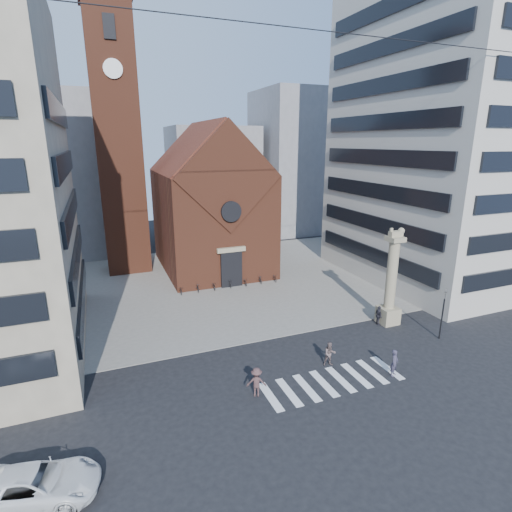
# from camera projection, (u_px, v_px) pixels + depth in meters

# --- Properties ---
(ground) EXTENTS (120.00, 120.00, 0.00)m
(ground) POSITION_uv_depth(u_px,v_px,m) (304.00, 361.00, 29.38)
(ground) COLOR black
(ground) RESTS_ON ground
(piazza) EXTENTS (46.00, 30.00, 0.05)m
(piazza) POSITION_uv_depth(u_px,v_px,m) (226.00, 281.00, 46.34)
(piazza) COLOR gray
(piazza) RESTS_ON ground
(zebra_crossing) EXTENTS (10.20, 3.20, 0.01)m
(zebra_crossing) POSITION_uv_depth(u_px,v_px,m) (332.00, 381.00, 26.89)
(zebra_crossing) COLOR white
(zebra_crossing) RESTS_ON ground
(church) EXTENTS (12.00, 16.65, 18.00)m
(church) POSITION_uv_depth(u_px,v_px,m) (210.00, 205.00, 49.53)
(church) COLOR brown
(church) RESTS_ON ground
(campanile) EXTENTS (5.50, 5.50, 31.20)m
(campanile) POSITION_uv_depth(u_px,v_px,m) (118.00, 140.00, 46.48)
(campanile) COLOR brown
(campanile) RESTS_ON ground
(building_right) EXTENTS (18.00, 22.00, 32.00)m
(building_right) POSITION_uv_depth(u_px,v_px,m) (449.00, 138.00, 44.20)
(building_right) COLOR #ACA79C
(building_right) RESTS_ON ground
(bg_block_left) EXTENTS (16.00, 14.00, 22.00)m
(bg_block_left) POSITION_uv_depth(u_px,v_px,m) (40.00, 176.00, 54.95)
(bg_block_left) COLOR gray
(bg_block_left) RESTS_ON ground
(bg_block_mid) EXTENTS (14.00, 12.00, 18.00)m
(bg_block_mid) POSITION_uv_depth(u_px,v_px,m) (213.00, 181.00, 69.21)
(bg_block_mid) COLOR gray
(bg_block_mid) RESTS_ON ground
(bg_block_right) EXTENTS (16.00, 14.00, 24.00)m
(bg_block_right) POSITION_uv_depth(u_px,v_px,m) (303.00, 162.00, 71.39)
(bg_block_right) COLOR gray
(bg_block_right) RESTS_ON ground
(lion_column) EXTENTS (1.63, 1.60, 8.68)m
(lion_column) POSITION_uv_depth(u_px,v_px,m) (391.00, 286.00, 34.66)
(lion_column) COLOR tan
(lion_column) RESTS_ON ground
(traffic_light) EXTENTS (0.13, 0.16, 4.30)m
(traffic_light) POSITION_uv_depth(u_px,v_px,m) (443.00, 313.00, 32.12)
(traffic_light) COLOR black
(traffic_light) RESTS_ON ground
(white_car) EXTENTS (6.07, 3.73, 1.57)m
(white_car) POSITION_uv_depth(u_px,v_px,m) (34.00, 485.00, 17.82)
(white_car) COLOR white
(white_car) RESTS_ON ground
(pedestrian_0) EXTENTS (0.84, 0.76, 1.93)m
(pedestrian_0) POSITION_uv_depth(u_px,v_px,m) (394.00, 363.00, 27.35)
(pedestrian_0) COLOR #353145
(pedestrian_0) RESTS_ON ground
(pedestrian_1) EXTENTS (1.01, 0.86, 1.80)m
(pedestrian_1) POSITION_uv_depth(u_px,v_px,m) (330.00, 354.00, 28.63)
(pedestrian_1) COLOR #62504E
(pedestrian_1) RESTS_ON ground
(pedestrian_2) EXTENTS (0.62, 1.09, 1.75)m
(pedestrian_2) POSITION_uv_depth(u_px,v_px,m) (379.00, 315.00, 35.01)
(pedestrian_2) COLOR #2A2931
(pedestrian_2) RESTS_ON ground
(pedestrian_3) EXTENTS (1.43, 1.13, 1.94)m
(pedestrian_3) POSITION_uv_depth(u_px,v_px,m) (256.00, 382.00, 25.16)
(pedestrian_3) COLOR #462F2F
(pedestrian_3) RESTS_ON ground
(scooter_0) EXTENTS (0.64, 1.62, 0.84)m
(scooter_0) POSITION_uv_depth(u_px,v_px,m) (181.00, 290.00, 42.22)
(scooter_0) COLOR black
(scooter_0) RESTS_ON piazza
(scooter_1) EXTENTS (0.52, 1.57, 0.93)m
(scooter_1) POSITION_uv_depth(u_px,v_px,m) (197.00, 287.00, 42.85)
(scooter_1) COLOR black
(scooter_1) RESTS_ON piazza
(scooter_2) EXTENTS (0.64, 1.62, 0.84)m
(scooter_2) POSITION_uv_depth(u_px,v_px,m) (214.00, 285.00, 43.51)
(scooter_2) COLOR black
(scooter_2) RESTS_ON piazza
(scooter_3) EXTENTS (0.52, 1.57, 0.93)m
(scooter_3) POSITION_uv_depth(u_px,v_px,m) (229.00, 283.00, 44.14)
(scooter_3) COLOR black
(scooter_3) RESTS_ON piazza
(scooter_4) EXTENTS (0.64, 1.62, 0.84)m
(scooter_4) POSITION_uv_depth(u_px,v_px,m) (245.00, 281.00, 44.79)
(scooter_4) COLOR black
(scooter_4) RESTS_ON piazza
(scooter_5) EXTENTS (0.52, 1.57, 0.93)m
(scooter_5) POSITION_uv_depth(u_px,v_px,m) (260.00, 279.00, 45.42)
(scooter_5) COLOR black
(scooter_5) RESTS_ON piazza
(scooter_6) EXTENTS (0.64, 1.62, 0.84)m
(scooter_6) POSITION_uv_depth(u_px,v_px,m) (274.00, 277.00, 46.08)
(scooter_6) COLOR black
(scooter_6) RESTS_ON piazza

